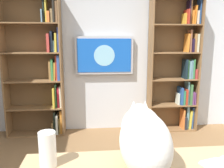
# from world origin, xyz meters

# --- Properties ---
(wall_back) EXTENTS (4.52, 0.06, 2.70)m
(wall_back) POSITION_xyz_m (0.00, -2.23, 1.35)
(wall_back) COLOR silver
(wall_back) RESTS_ON ground
(bookshelf_left) EXTENTS (0.82, 0.28, 2.21)m
(bookshelf_left) POSITION_xyz_m (-1.23, -2.06, 1.06)
(bookshelf_left) COLOR brown
(bookshelf_left) RESTS_ON ground
(bookshelf_right) EXTENTS (0.90, 0.28, 2.23)m
(bookshelf_right) POSITION_xyz_m (1.02, -2.07, 1.12)
(bookshelf_right) COLOR brown
(bookshelf_right) RESTS_ON ground
(wall_mounted_tv) EXTENTS (0.95, 0.07, 0.61)m
(wall_mounted_tv) POSITION_xyz_m (0.01, -2.15, 1.28)
(wall_mounted_tv) COLOR #B7B7BC
(cat) EXTENTS (0.31, 0.67, 0.41)m
(cat) POSITION_xyz_m (-0.10, 0.30, 0.93)
(cat) COLOR white
(cat) RESTS_ON desk
(paper_towel_roll) EXTENTS (0.11, 0.11, 0.23)m
(paper_towel_roll) POSITION_xyz_m (0.51, 0.22, 0.84)
(paper_towel_roll) COLOR white
(paper_towel_roll) RESTS_ON desk
(coffee_mug) EXTENTS (0.08, 0.08, 0.10)m
(coffee_mug) POSITION_xyz_m (-0.26, 0.13, 0.77)
(coffee_mug) COLOR white
(coffee_mug) RESTS_ON desk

